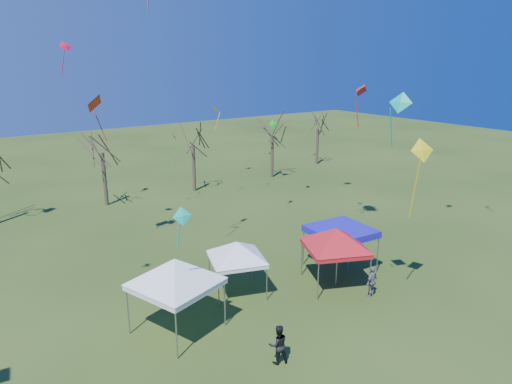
# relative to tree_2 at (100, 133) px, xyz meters

# --- Properties ---
(ground) EXTENTS (140.00, 140.00, 0.00)m
(ground) POSITION_rel_tree_2_xyz_m (2.37, -24.38, -6.29)
(ground) COLOR #284014
(ground) RESTS_ON ground
(tree_2) EXTENTS (3.71, 3.71, 8.18)m
(tree_2) POSITION_rel_tree_2_xyz_m (0.00, 0.00, 0.00)
(tree_2) COLOR #3D2D21
(tree_2) RESTS_ON ground
(tree_3) EXTENTS (3.59, 3.59, 7.91)m
(tree_3) POSITION_rel_tree_2_xyz_m (8.40, -0.33, -0.21)
(tree_3) COLOR #3D2D21
(tree_3) RESTS_ON ground
(tree_4) EXTENTS (3.58, 3.58, 7.89)m
(tree_4) POSITION_rel_tree_2_xyz_m (17.72, -0.38, -0.23)
(tree_4) COLOR #3D2D21
(tree_4) RESTS_ON ground
(tree_5) EXTENTS (3.39, 3.39, 7.46)m
(tree_5) POSITION_rel_tree_2_xyz_m (26.09, 1.69, -0.56)
(tree_5) COLOR #3D2D21
(tree_5) RESTS_ON ground
(tent_white_west) EXTENTS (4.48, 4.48, 4.18)m
(tent_white_west) POSITION_rel_tree_2_xyz_m (-3.31, -21.03, -2.92)
(tent_white_west) COLOR gray
(tent_white_west) RESTS_ON ground
(tent_white_mid) EXTENTS (3.68, 3.68, 3.41)m
(tent_white_mid) POSITION_rel_tree_2_xyz_m (0.91, -19.59, -3.53)
(tent_white_mid) COLOR gray
(tent_white_mid) RESTS_ON ground
(tent_red) EXTENTS (4.10, 4.10, 3.89)m
(tent_red) POSITION_rel_tree_2_xyz_m (5.85, -21.96, -3.15)
(tent_red) COLOR gray
(tent_red) RESTS_ON ground
(tent_blue) EXTENTS (3.57, 3.57, 2.62)m
(tent_blue) POSITION_rel_tree_2_xyz_m (7.54, -20.68, -3.88)
(tent_blue) COLOR gray
(tent_blue) RESTS_ON ground
(person_dark) EXTENTS (0.99, 0.88, 1.72)m
(person_dark) POSITION_rel_tree_2_xyz_m (-0.95, -25.63, -5.43)
(person_dark) COLOR black
(person_dark) RESTS_ON ground
(person_grey) EXTENTS (1.07, 0.65, 1.71)m
(person_grey) POSITION_rel_tree_2_xyz_m (6.54, -24.06, -5.43)
(person_grey) COLOR slate
(person_grey) RESTS_ON ground
(kite_1) EXTENTS (0.84, 0.43, 1.85)m
(kite_1) POSITION_rel_tree_2_xyz_m (-3.41, -22.24, -0.33)
(kite_1) COLOR #0ED5B3
(kite_1) RESTS_ON ground
(kite_12) EXTENTS (1.07, 0.54, 3.21)m
(kite_12) POSITION_rel_tree_2_xyz_m (16.41, -2.28, -0.36)
(kite_12) COLOR green
(kite_12) RESTS_ON ground
(kite_27) EXTENTS (0.90, 1.17, 2.53)m
(kite_27) POSITION_rel_tree_2_xyz_m (5.69, -25.56, 4.07)
(kite_27) COLOR #0BA986
(kite_27) RESTS_ON ground
(kite_22) EXTENTS (0.97, 1.08, 2.97)m
(kite_22) POSITION_rel_tree_2_xyz_m (5.17, -3.32, -0.40)
(kite_22) COLOR green
(kite_22) RESTS_ON ground
(kite_11) EXTENTS (1.63, 1.56, 3.00)m
(kite_11) POSITION_rel_tree_2_xyz_m (-3.14, -10.22, 3.38)
(kite_11) COLOR red
(kite_11) RESTS_ON ground
(kite_13) EXTENTS (1.17, 0.96, 2.52)m
(kite_13) POSITION_rel_tree_2_xyz_m (-2.34, -1.41, 6.84)
(kite_13) COLOR red
(kite_13) RESTS_ON ground
(kite_17) EXTENTS (0.67, 0.99, 2.97)m
(kite_17) POSITION_rel_tree_2_xyz_m (12.79, -16.77, 3.86)
(kite_17) COLOR red
(kite_17) RESTS_ON ground
(kite_19) EXTENTS (0.55, 0.80, 2.05)m
(kite_19) POSITION_rel_tree_2_xyz_m (8.49, -4.67, 1.81)
(kite_19) COLOR yellow
(kite_19) RESTS_ON ground
(kite_5) EXTENTS (1.35, 0.99, 3.95)m
(kite_5) POSITION_rel_tree_2_xyz_m (7.38, -25.74, 1.76)
(kite_5) COLOR yellow
(kite_5) RESTS_ON ground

